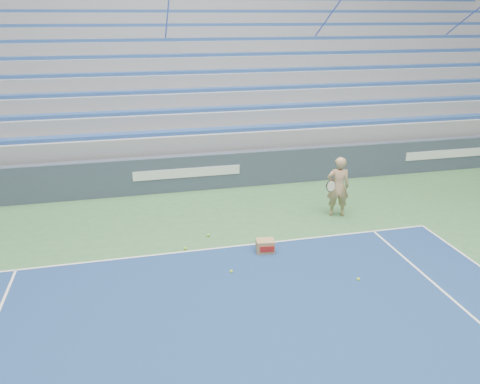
{
  "coord_description": "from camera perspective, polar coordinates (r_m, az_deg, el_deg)",
  "views": [
    {
      "loc": [
        -1.5,
        2.46,
        5.03
      ],
      "look_at": [
        0.83,
        12.38,
        1.15
      ],
      "focal_mm": 35.0,
      "sensor_mm": 36.0,
      "label": 1
    }
  ],
  "objects": [
    {
      "name": "sponsor_barrier",
      "position": [
        14.23,
        -6.5,
        2.34
      ],
      "size": [
        30.0,
        0.32,
        1.1
      ],
      "color": "#364153",
      "rests_on": "ground"
    },
    {
      "name": "tennis_ball_3",
      "position": [
        11.38,
        -3.89,
        -5.26
      ],
      "size": [
        0.07,
        0.07,
        0.07
      ],
      "primitive_type": "sphere",
      "color": "#B2E22E",
      "rests_on": "ground"
    },
    {
      "name": "tennis_ball_2",
      "position": [
        9.85,
        -1.07,
        -9.65
      ],
      "size": [
        0.07,
        0.07,
        0.07
      ],
      "primitive_type": "sphere",
      "color": "#B2E22E",
      "rests_on": "ground"
    },
    {
      "name": "ball_box",
      "position": [
        10.6,
        3.08,
        -6.6
      ],
      "size": [
        0.44,
        0.36,
        0.3
      ],
      "color": "#A68050",
      "rests_on": "ground"
    },
    {
      "name": "tennis_ball_1",
      "position": [
        10.81,
        -6.68,
        -6.86
      ],
      "size": [
        0.07,
        0.07,
        0.07
      ],
      "primitive_type": "sphere",
      "color": "#B2E22E",
      "rests_on": "ground"
    },
    {
      "name": "tennis_player",
      "position": [
        12.5,
        11.86,
        0.65
      ],
      "size": [
        0.94,
        0.88,
        1.62
      ],
      "color": "tan",
      "rests_on": "ground"
    },
    {
      "name": "tennis_ball_0",
      "position": [
        9.88,
        14.24,
        -10.26
      ],
      "size": [
        0.07,
        0.07,
        0.07
      ],
      "primitive_type": "sphere",
      "color": "#B2E22E",
      "rests_on": "ground"
    },
    {
      "name": "bleachers",
      "position": [
        19.39,
        -8.88,
        12.66
      ],
      "size": [
        31.0,
        9.15,
        7.3
      ],
      "color": "gray",
      "rests_on": "ground"
    }
  ]
}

